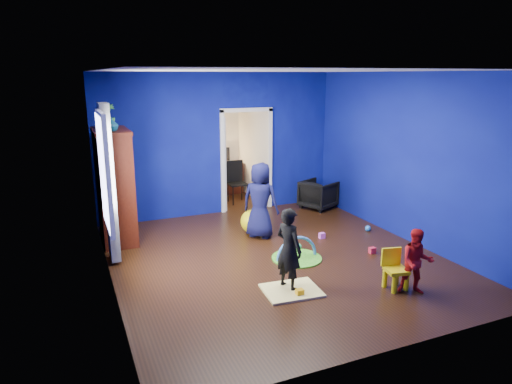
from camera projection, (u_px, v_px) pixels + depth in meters
name	position (u px, v px, depth m)	size (l,w,h in m)	color
floor	(276.00, 258.00, 7.28)	(5.00, 5.50, 0.01)	black
ceiling	(278.00, 71.00, 6.56)	(5.00, 5.50, 0.01)	white
wall_back	(219.00, 145.00, 9.37)	(5.00, 0.02, 2.90)	navy
wall_front	(398.00, 221.00, 4.47)	(5.00, 0.02, 2.90)	navy
wall_left	(105.00, 184.00, 5.98)	(0.02, 5.50, 2.90)	navy
wall_right	(407.00, 158.00, 7.87)	(0.02, 5.50, 2.90)	navy
alcove	(232.00, 147.00, 10.43)	(1.00, 1.75, 2.50)	silver
armchair	(318.00, 194.00, 9.95)	(0.66, 0.68, 0.62)	black
child_black	(289.00, 249.00, 6.11)	(0.42, 0.28, 1.15)	black
child_navy	(260.00, 200.00, 8.09)	(0.67, 0.43, 1.36)	#101A3B
toddler_red	(417.00, 262.00, 6.02)	(0.43, 0.34, 0.89)	#AC1212
vase	(112.00, 124.00, 7.33)	(0.21, 0.21, 0.22)	#0C6165
potted_plant	(108.00, 115.00, 7.77)	(0.24, 0.24, 0.42)	green
tv_armoire	(115.00, 186.00, 7.87)	(0.58, 1.14, 1.96)	#3F180A
crt_tv	(117.00, 184.00, 7.87)	(0.46, 0.70, 0.54)	silver
yellow_blanket	(291.00, 290.00, 6.16)	(0.75, 0.60, 0.03)	#F2E07A
hopper_ball	(252.00, 221.00, 8.41)	(0.44, 0.44, 0.44)	yellow
kid_chair	(396.00, 272.00, 6.19)	(0.28, 0.28, 0.50)	yellow
play_mat	(297.00, 258.00, 7.27)	(0.80, 0.80, 0.02)	green
toy_arch	(297.00, 257.00, 7.26)	(0.72, 0.72, 0.05)	#3F8CD8
window_left	(103.00, 172.00, 6.27)	(0.03, 0.95, 1.55)	white
curtain	(109.00, 184.00, 6.88)	(0.14, 0.42, 2.40)	slate
doorway	(246.00, 162.00, 9.70)	(1.16, 0.10, 2.10)	white
study_desk	(224.00, 178.00, 11.21)	(0.88, 0.44, 0.75)	#3D140A
desk_monitor	(222.00, 154.00, 11.18)	(0.40, 0.05, 0.32)	black
desk_lamp	(211.00, 156.00, 11.02)	(0.14, 0.14, 0.14)	#FFD88C
folding_chair	(237.00, 183.00, 10.34)	(0.40, 0.40, 0.92)	black
book_shelf	(221.00, 110.00, 10.90)	(0.88, 0.24, 0.04)	white
toy_0	(372.00, 250.00, 7.47)	(0.10, 0.08, 0.10)	red
toy_1	(368.00, 228.00, 8.54)	(0.11, 0.11, 0.11)	blue
toy_2	(300.00, 293.00, 6.02)	(0.10, 0.08, 0.10)	#FEB40D
toy_3	(298.00, 246.00, 7.64)	(0.11, 0.11, 0.11)	green
toy_4	(322.00, 236.00, 8.16)	(0.10, 0.08, 0.10)	#DB52D9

